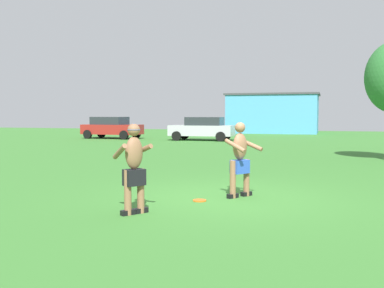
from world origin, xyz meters
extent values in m
plane|color=#38752D|center=(0.00, 0.00, 0.00)|extent=(80.00, 80.00, 0.00)
cube|color=black|center=(-1.32, -2.14, 0.04)|extent=(0.24, 0.28, 0.09)
cylinder|color=#936647|center=(-1.32, -2.14, 0.40)|extent=(0.13, 0.13, 0.81)
cube|color=black|center=(-1.17, -1.92, 0.04)|extent=(0.24, 0.28, 0.09)
cylinder|color=#936647|center=(-1.17, -1.92, 0.40)|extent=(0.13, 0.13, 0.81)
cube|color=black|center=(-1.24, -2.03, 0.66)|extent=(0.40, 0.43, 0.29)
ellipsoid|color=#936647|center=(-1.24, -2.03, 1.10)|extent=(0.37, 0.41, 0.58)
cylinder|color=#936647|center=(-1.46, -2.16, 1.13)|extent=(0.45, 0.44, 0.32)
cylinder|color=#936647|center=(-1.20, -1.78, 1.13)|extent=(0.53, 0.34, 0.27)
sphere|color=#936647|center=(-1.24, -2.03, 1.51)|extent=(0.22, 0.22, 0.22)
cone|color=#194CA5|center=(-1.24, -2.03, 1.57)|extent=(0.33, 0.33, 0.12)
cube|color=black|center=(0.36, 0.32, 0.04)|extent=(0.24, 0.28, 0.09)
cylinder|color=#936647|center=(0.36, 0.32, 0.40)|extent=(0.13, 0.13, 0.80)
cube|color=black|center=(0.12, -0.02, 0.04)|extent=(0.24, 0.28, 0.09)
cylinder|color=#936647|center=(0.12, -0.02, 0.40)|extent=(0.13, 0.13, 0.80)
cube|color=blue|center=(0.24, 0.15, 0.66)|extent=(0.41, 0.45, 0.29)
ellipsoid|color=#936647|center=(0.24, 0.15, 1.09)|extent=(0.39, 0.42, 0.58)
cylinder|color=#936647|center=(0.46, 0.30, 1.12)|extent=(0.55, 0.28, 0.26)
cylinder|color=#936647|center=(0.19, -0.10, 1.12)|extent=(0.52, 0.35, 0.29)
sphere|color=#936647|center=(0.24, 0.15, 1.50)|extent=(0.22, 0.22, 0.22)
cylinder|color=orange|center=(-0.46, -0.54, 0.01)|extent=(0.28, 0.28, 0.03)
cube|color=maroon|center=(-13.07, 20.21, 0.67)|extent=(4.43, 2.13, 0.70)
cube|color=#282D33|center=(-13.27, 20.22, 1.30)|extent=(2.52, 1.77, 0.56)
cylinder|color=black|center=(-11.50, 20.99, 0.32)|extent=(0.66, 0.27, 0.64)
cylinder|color=black|center=(-11.64, 19.19, 0.32)|extent=(0.66, 0.27, 0.64)
cylinder|color=black|center=(-14.50, 21.22, 0.32)|extent=(0.66, 0.27, 0.64)
cylinder|color=black|center=(-14.65, 19.43, 0.32)|extent=(0.66, 0.27, 0.64)
cube|color=silver|center=(-6.20, 19.92, 0.67)|extent=(4.33, 1.88, 0.70)
cube|color=#282D33|center=(-6.00, 19.92, 1.30)|extent=(2.44, 1.63, 0.56)
cylinder|color=black|center=(-7.69, 18.99, 0.32)|extent=(0.64, 0.23, 0.64)
cylinder|color=black|center=(-7.72, 20.79, 0.32)|extent=(0.64, 0.23, 0.64)
cylinder|color=black|center=(-4.68, 19.05, 0.32)|extent=(0.64, 0.23, 0.64)
cylinder|color=black|center=(-4.71, 20.85, 0.32)|extent=(0.64, 0.23, 0.64)
cube|color=#4C9ED1|center=(-3.03, 33.64, 1.76)|extent=(8.16, 5.19, 3.52)
cube|color=#3F3F44|center=(-3.03, 33.64, 3.60)|extent=(8.49, 5.39, 0.16)
camera|label=1|loc=(2.06, -9.30, 1.79)|focal=41.94mm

